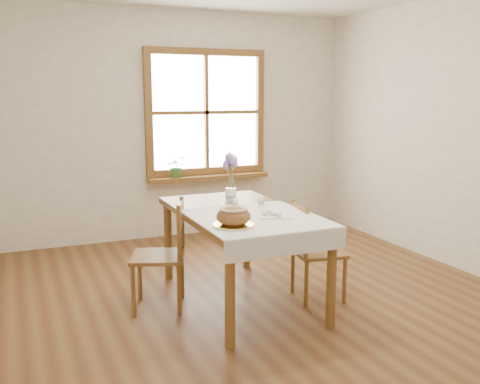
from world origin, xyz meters
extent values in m
plane|color=brown|center=(0.00, 0.00, 0.00)|extent=(5.00, 5.00, 0.00)
cube|color=white|center=(0.00, 2.50, 1.30)|extent=(4.50, 0.10, 2.60)
cube|color=brown|center=(0.50, 2.46, 2.14)|extent=(1.46, 0.08, 0.08)
cube|color=brown|center=(0.50, 2.46, 0.76)|extent=(1.46, 0.08, 0.08)
cube|color=brown|center=(-0.19, 2.46, 1.45)|extent=(0.08, 0.08, 1.30)
cube|color=brown|center=(1.19, 2.46, 1.45)|extent=(0.08, 0.08, 1.30)
cube|color=brown|center=(0.50, 2.46, 1.45)|extent=(0.04, 0.06, 1.30)
cube|color=brown|center=(0.50, 2.46, 1.45)|extent=(1.30, 0.06, 0.04)
cube|color=white|center=(0.50, 2.49, 1.45)|extent=(1.30, 0.01, 1.30)
cube|color=brown|center=(0.50, 2.40, 0.69)|extent=(1.46, 0.20, 0.05)
cube|color=brown|center=(0.00, 0.30, 0.72)|extent=(0.90, 1.60, 0.05)
cylinder|color=brown|center=(-0.39, -0.44, 0.35)|extent=(0.07, 0.07, 0.70)
cylinder|color=brown|center=(0.39, -0.44, 0.35)|extent=(0.07, 0.07, 0.70)
cylinder|color=brown|center=(-0.39, 1.04, 0.35)|extent=(0.07, 0.07, 0.70)
cylinder|color=brown|center=(0.39, 1.04, 0.35)|extent=(0.07, 0.07, 0.70)
cube|color=white|center=(0.00, 0.00, 0.76)|extent=(0.91, 0.99, 0.01)
cylinder|color=white|center=(-0.26, -0.19, 0.77)|extent=(0.34, 0.34, 0.02)
ellipsoid|color=brown|center=(-0.26, -0.19, 0.84)|extent=(0.24, 0.24, 0.13)
cube|color=white|center=(0.14, -0.03, 0.77)|extent=(0.30, 0.28, 0.01)
cylinder|color=white|center=(-0.02, 0.35, 0.80)|extent=(0.05, 0.05, 0.08)
cylinder|color=white|center=(0.19, 0.30, 0.81)|extent=(0.07, 0.07, 0.10)
cylinder|color=white|center=(0.08, 0.69, 0.80)|extent=(0.11, 0.11, 0.11)
imported|color=#3A6D2B|center=(0.11, 2.40, 0.81)|extent=(0.26, 0.28, 0.19)
cylinder|color=#9B641C|center=(0.77, 2.40, 0.81)|extent=(0.07, 0.07, 0.19)
camera|label=1|loc=(-1.64, -3.51, 1.66)|focal=40.00mm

